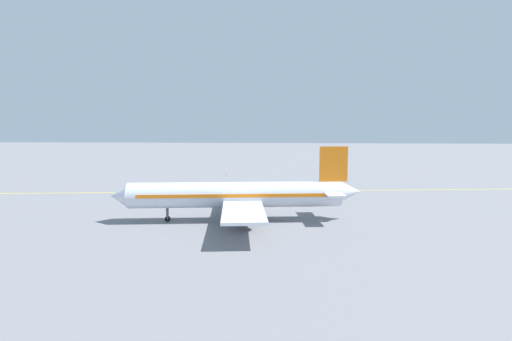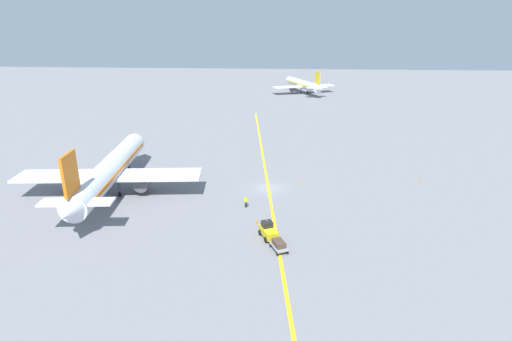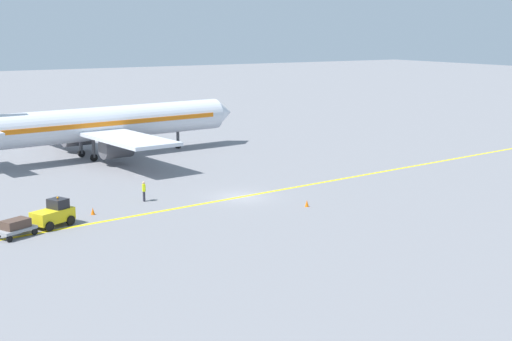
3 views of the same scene
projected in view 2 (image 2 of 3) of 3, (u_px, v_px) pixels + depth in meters
name	position (u px, v px, depth m)	size (l,w,h in m)	color
ground_plane	(268.00, 188.00, 64.68)	(400.00, 400.00, 0.00)	slate
apron_yellow_centreline	(268.00, 188.00, 64.68)	(0.40, 120.00, 0.01)	yellow
airplane_at_gate	(110.00, 170.00, 61.70)	(28.40, 35.54, 10.60)	silver
airplane_distant_taxiing	(303.00, 85.00, 157.59)	(25.05, 30.50, 9.54)	silver
baggage_tug_white	(268.00, 231.00, 49.16)	(2.69, 3.35, 2.11)	gold
baggage_cart_trailing	(279.00, 245.00, 46.29)	(2.36, 2.95, 1.24)	gray
ground_crew_worker	(246.00, 201.00, 57.42)	(0.57, 0.28, 1.68)	#23232D
traffic_cone_near_nose	(257.00, 222.00, 52.76)	(0.32, 0.32, 0.55)	orange
traffic_cone_mid_apron	(303.00, 181.00, 66.80)	(0.32, 0.32, 0.55)	orange
traffic_cone_by_wingtip	(420.00, 181.00, 66.99)	(0.32, 0.32, 0.55)	orange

